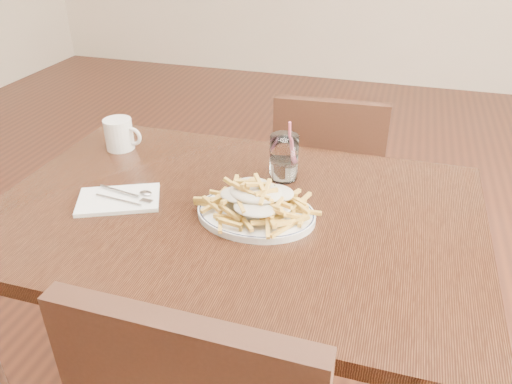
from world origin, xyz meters
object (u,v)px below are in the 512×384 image
(fries_plate, at_px, (256,213))
(water_glass, at_px, (284,160))
(table, at_px, (235,234))
(loaded_fries, at_px, (256,196))
(chair_far, at_px, (327,183))
(coffee_mug, at_px, (120,134))

(fries_plate, height_order, water_glass, water_glass)
(table, height_order, water_glass, water_glass)
(table, distance_m, water_glass, 0.24)
(fries_plate, bearing_deg, water_glass, 85.88)
(table, xyz_separation_m, loaded_fries, (0.06, -0.02, 0.14))
(chair_far, height_order, coffee_mug, coffee_mug)
(table, xyz_separation_m, water_glass, (0.08, 0.19, 0.13))
(water_glass, height_order, coffee_mug, water_glass)
(chair_far, relative_size, coffee_mug, 6.97)
(table, xyz_separation_m, coffee_mug, (-0.44, 0.23, 0.13))
(table, bearing_deg, water_glass, 67.11)
(loaded_fries, height_order, water_glass, water_glass)
(chair_far, bearing_deg, water_glass, -96.41)
(chair_far, relative_size, fries_plate, 2.44)
(loaded_fries, bearing_deg, water_glass, 85.88)
(table, bearing_deg, coffee_mug, 153.07)
(chair_far, distance_m, water_glass, 0.60)
(coffee_mug, bearing_deg, table, -26.93)
(chair_far, height_order, loaded_fries, same)
(chair_far, bearing_deg, table, -101.14)
(table, relative_size, chair_far, 1.43)
(loaded_fries, distance_m, water_glass, 0.21)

